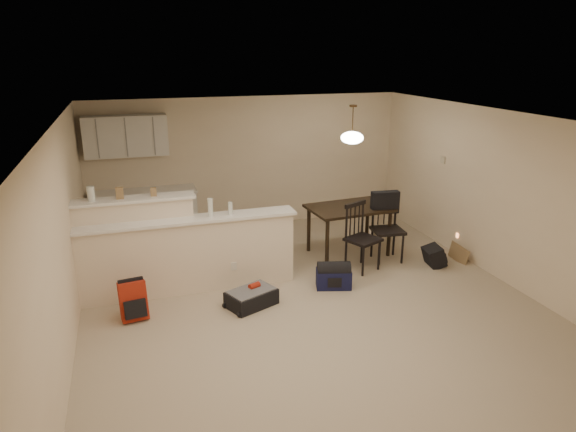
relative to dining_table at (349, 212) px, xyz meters
name	(u,v)px	position (x,y,z in m)	size (l,w,h in m)	color
room	(312,216)	(-1.23, -1.51, 0.52)	(7.00, 7.02, 2.50)	tan
breakfast_bar	(170,251)	(-2.99, -0.53, -0.12)	(3.08, 0.58, 1.39)	beige
upper_cabinets	(126,136)	(-3.43, 1.81, 1.17)	(1.40, 0.34, 0.70)	white
kitchen_counter	(145,217)	(-3.23, 1.68, -0.28)	(1.80, 0.60, 0.90)	white
thermostat	(443,160)	(1.75, 0.04, 0.77)	(0.02, 0.12, 0.12)	beige
jar	(91,194)	(-3.95, -0.39, 0.76)	(0.10, 0.10, 0.20)	silver
cereal_box	(120,193)	(-3.59, -0.39, 0.74)	(0.10, 0.07, 0.16)	#91734B
small_box	(153,192)	(-3.15, -0.39, 0.72)	(0.08, 0.06, 0.12)	#91734B
bottle_a	(210,207)	(-2.41, -0.61, 0.49)	(0.07, 0.07, 0.26)	silver
bottle_b	(230,208)	(-2.12, -0.61, 0.45)	(0.06, 0.06, 0.18)	silver
dining_table	(349,212)	(0.00, 0.00, 0.00)	(1.39, 0.99, 0.83)	black
pendant_lamp	(352,137)	(0.00, 0.00, 1.26)	(0.36, 0.36, 0.62)	brown
dining_chair_near	(363,238)	(-0.06, -0.69, -0.20)	(0.47, 0.44, 1.07)	black
dining_chair_far	(388,229)	(0.49, -0.46, -0.18)	(0.48, 0.46, 1.10)	black
suitcase	(251,298)	(-2.02, -1.33, -0.62)	(0.64, 0.41, 0.22)	black
red_backpack	(133,301)	(-3.55, -1.21, -0.48)	(0.33, 0.21, 0.50)	#AA2413
navy_duffel	(334,279)	(-0.74, -1.15, -0.59)	(0.50, 0.27, 0.27)	#13153C
black_daypack	(434,256)	(1.11, -0.90, -0.58)	(0.35, 0.25, 0.31)	black
cardboard_sheet	(459,254)	(1.57, -0.90, -0.59)	(0.38, 0.02, 0.29)	#91734B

